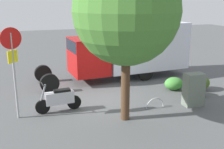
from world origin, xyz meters
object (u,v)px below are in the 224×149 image
(motorcycle, at_px, (59,99))
(street_tree, at_px, (126,12))
(stop_sign, at_px, (13,59))
(utility_cabinet, at_px, (194,90))
(bike_rack_hoop, at_px, (155,108))
(box_truck_near, at_px, (130,48))

(motorcycle, bearing_deg, street_tree, 140.64)
(motorcycle, bearing_deg, stop_sign, 1.41)
(utility_cabinet, height_order, bike_rack_hoop, utility_cabinet)
(box_truck_near, xyz_separation_m, motorcycle, (4.55, 3.65, -1.14))
(motorcycle, distance_m, stop_sign, 2.33)
(street_tree, distance_m, utility_cabinet, 4.50)
(box_truck_near, relative_size, stop_sign, 2.53)
(utility_cabinet, relative_size, bike_rack_hoop, 1.62)
(motorcycle, distance_m, street_tree, 4.27)
(street_tree, bearing_deg, utility_cabinet, -174.52)
(stop_sign, bearing_deg, bike_rack_hoop, 171.17)
(utility_cabinet, bearing_deg, street_tree, 5.48)
(box_truck_near, height_order, street_tree, street_tree)
(motorcycle, xyz_separation_m, bike_rack_hoop, (-3.72, 0.96, -0.52))
(utility_cabinet, xyz_separation_m, bike_rack_hoop, (1.60, -0.29, -0.69))
(utility_cabinet, bearing_deg, box_truck_near, -80.98)
(bike_rack_hoop, bearing_deg, motorcycle, -14.42)
(street_tree, relative_size, utility_cabinet, 4.15)
(motorcycle, relative_size, street_tree, 0.32)
(box_truck_near, bearing_deg, stop_sign, 28.56)
(stop_sign, height_order, utility_cabinet, stop_sign)
(utility_cabinet, distance_m, bike_rack_hoop, 1.77)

